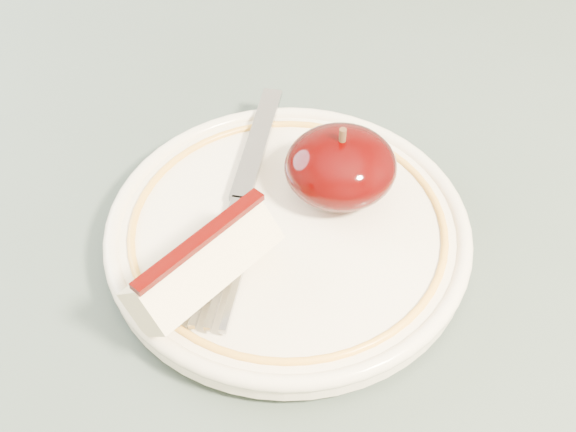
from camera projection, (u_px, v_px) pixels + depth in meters
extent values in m
cylinder|color=brown|center=(559.00, 223.00, 1.00)|extent=(0.05, 0.05, 0.71)
cube|color=#3F4D48|center=(261.00, 375.00, 0.42)|extent=(0.90, 0.90, 0.04)
cylinder|color=#EBE3C5|center=(288.00, 246.00, 0.45)|extent=(0.11, 0.11, 0.01)
cylinder|color=#EBE3C5|center=(288.00, 235.00, 0.45)|extent=(0.20, 0.20, 0.01)
torus|color=#EBE3C5|center=(288.00, 229.00, 0.44)|extent=(0.20, 0.20, 0.01)
torus|color=gold|center=(288.00, 228.00, 0.44)|extent=(0.18, 0.18, 0.00)
ellipsoid|color=black|center=(341.00, 166.00, 0.45)|extent=(0.06, 0.06, 0.04)
cylinder|color=#472D19|center=(343.00, 137.00, 0.43)|extent=(0.00, 0.00, 0.01)
cube|color=beige|center=(203.00, 265.00, 0.40)|extent=(0.09, 0.08, 0.04)
cube|color=#360301|center=(200.00, 239.00, 0.39)|extent=(0.07, 0.06, 0.00)
cube|color=gray|center=(257.00, 142.00, 0.48)|extent=(0.04, 0.10, 0.00)
cube|color=gray|center=(234.00, 217.00, 0.44)|extent=(0.02, 0.03, 0.00)
cube|color=gray|center=(223.00, 252.00, 0.43)|extent=(0.03, 0.03, 0.00)
cube|color=gray|center=(232.00, 300.00, 0.40)|extent=(0.01, 0.04, 0.00)
cube|color=gray|center=(216.00, 298.00, 0.40)|extent=(0.01, 0.04, 0.00)
cube|color=gray|center=(202.00, 296.00, 0.41)|extent=(0.01, 0.04, 0.00)
cube|color=gray|center=(187.00, 293.00, 0.41)|extent=(0.01, 0.04, 0.00)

